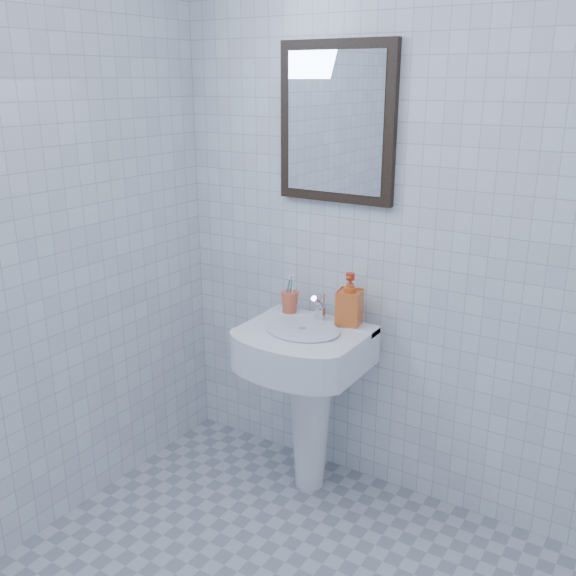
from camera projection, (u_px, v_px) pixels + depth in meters
The scene contains 6 objects.
wall_back at pixel (420, 207), 2.44m from camera, with size 2.20×0.02×2.50m, color silver.
washbasin at pixel (308, 381), 2.68m from camera, with size 0.50×0.36×0.77m.
faucet at pixel (320, 309), 2.66m from camera, with size 0.05×0.10×0.12m.
toothbrush_cup at pixel (290, 302), 2.74m from camera, with size 0.08×0.08×0.09m, color #DD5C3A, non-canonical shape.
soap_dispenser at pixel (350, 299), 2.60m from camera, with size 0.10×0.10×0.21m, color #CD4514.
wall_mirror at pixel (336, 123), 2.51m from camera, with size 0.50×0.04×0.62m.
Camera 1 is at (0.87, -1.11, 1.72)m, focal length 40.00 mm.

